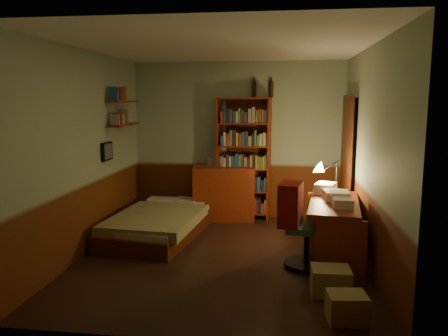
# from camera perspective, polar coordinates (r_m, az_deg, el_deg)

# --- Properties ---
(floor) EXTENTS (3.50, 4.00, 0.02)m
(floor) POSITION_cam_1_polar(r_m,az_deg,el_deg) (5.68, -0.33, -11.53)
(floor) COLOR black
(floor) RESTS_ON ground
(ceiling) EXTENTS (3.50, 4.00, 0.02)m
(ceiling) POSITION_cam_1_polar(r_m,az_deg,el_deg) (5.36, -0.36, 15.73)
(ceiling) COLOR silver
(ceiling) RESTS_ON wall_back
(wall_back) EXTENTS (3.50, 0.02, 2.60)m
(wall_back) POSITION_cam_1_polar(r_m,az_deg,el_deg) (7.35, 1.79, 3.64)
(wall_back) COLOR gray
(wall_back) RESTS_ON ground
(wall_left) EXTENTS (0.02, 4.00, 2.60)m
(wall_left) POSITION_cam_1_polar(r_m,az_deg,el_deg) (5.87, -17.65, 1.90)
(wall_left) COLOR gray
(wall_left) RESTS_ON ground
(wall_right) EXTENTS (0.02, 4.00, 2.60)m
(wall_right) POSITION_cam_1_polar(r_m,az_deg,el_deg) (5.42, 18.44, 1.32)
(wall_right) COLOR gray
(wall_right) RESTS_ON ground
(wall_front) EXTENTS (3.50, 0.02, 2.60)m
(wall_front) POSITION_cam_1_polar(r_m,az_deg,el_deg) (3.41, -4.95, -2.47)
(wall_front) COLOR gray
(wall_front) RESTS_ON ground
(doorway) EXTENTS (0.06, 0.90, 2.00)m
(doorway) POSITION_cam_1_polar(r_m,az_deg,el_deg) (6.72, 15.91, 0.23)
(doorway) COLOR black
(doorway) RESTS_ON ground
(door_trim) EXTENTS (0.02, 0.98, 2.08)m
(door_trim) POSITION_cam_1_polar(r_m,az_deg,el_deg) (6.71, 15.62, 0.24)
(door_trim) COLOR #431A0A
(door_trim) RESTS_ON ground
(bed) EXTENTS (1.35, 2.16, 0.60)m
(bed) POSITION_cam_1_polar(r_m,az_deg,el_deg) (6.52, -8.42, -6.05)
(bed) COLOR olive
(bed) RESTS_ON ground
(dresser) EXTENTS (1.06, 0.64, 0.89)m
(dresser) POSITION_cam_1_polar(r_m,az_deg,el_deg) (7.26, -0.08, -3.26)
(dresser) COLOR maroon
(dresser) RESTS_ON ground
(mini_stereo) EXTENTS (0.30, 0.25, 0.15)m
(mini_stereo) POSITION_cam_1_polar(r_m,az_deg,el_deg) (7.31, -0.88, 0.95)
(mini_stereo) COLOR #B2B2B7
(mini_stereo) RESTS_ON dresser
(bookshelf) EXTENTS (0.89, 0.37, 2.01)m
(bookshelf) POSITION_cam_1_polar(r_m,az_deg,el_deg) (7.21, 2.58, 1.19)
(bookshelf) COLOR maroon
(bookshelf) RESTS_ON ground
(bottle_left) EXTENTS (0.09, 0.09, 0.27)m
(bottle_left) POSITION_cam_1_polar(r_m,az_deg,el_deg) (7.25, 3.94, 10.25)
(bottle_left) COLOR black
(bottle_left) RESTS_ON bookshelf
(bottle_right) EXTENTS (0.08, 0.08, 0.26)m
(bottle_right) POSITION_cam_1_polar(r_m,az_deg,el_deg) (7.24, 6.18, 10.19)
(bottle_right) COLOR black
(bottle_right) RESTS_ON bookshelf
(desk) EXTENTS (0.74, 1.45, 0.74)m
(desk) POSITION_cam_1_polar(r_m,az_deg,el_deg) (5.60, 14.07, -7.99)
(desk) COLOR maroon
(desk) RESTS_ON ground
(paper_stack) EXTENTS (0.33, 0.39, 0.13)m
(paper_stack) POSITION_cam_1_polar(r_m,az_deg,el_deg) (5.98, 13.11, -2.55)
(paper_stack) COLOR silver
(paper_stack) RESTS_ON desk
(desk_lamp) EXTENTS (0.21, 0.21, 0.61)m
(desk_lamp) POSITION_cam_1_polar(r_m,az_deg,el_deg) (6.13, 14.51, -0.04)
(desk_lamp) COLOR black
(desk_lamp) RESTS_ON desk
(office_chair) EXTENTS (0.60, 0.55, 1.05)m
(office_chair) POSITION_cam_1_polar(r_m,az_deg,el_deg) (5.27, 10.80, -7.22)
(office_chair) COLOR #2E543F
(office_chair) RESTS_ON ground
(red_jacket) EXTENTS (0.39, 0.49, 0.51)m
(red_jacket) POSITION_cam_1_polar(r_m,az_deg,el_deg) (5.33, 8.09, 1.58)
(red_jacket) COLOR maroon
(red_jacket) RESTS_ON office_chair
(wall_shelf_lower) EXTENTS (0.20, 0.90, 0.03)m
(wall_shelf_lower) POSITION_cam_1_polar(r_m,az_deg,el_deg) (6.81, -12.92, 5.53)
(wall_shelf_lower) COLOR maroon
(wall_shelf_lower) RESTS_ON wall_left
(wall_shelf_upper) EXTENTS (0.20, 0.90, 0.03)m
(wall_shelf_upper) POSITION_cam_1_polar(r_m,az_deg,el_deg) (6.80, -13.03, 8.48)
(wall_shelf_upper) COLOR maroon
(wall_shelf_upper) RESTS_ON wall_left
(framed_picture) EXTENTS (0.04, 0.32, 0.26)m
(framed_picture) POSITION_cam_1_polar(r_m,az_deg,el_deg) (6.40, -15.04, 2.11)
(framed_picture) COLOR black
(framed_picture) RESTS_ON wall_left
(cardboard_box_a) EXTENTS (0.37, 0.31, 0.26)m
(cardboard_box_a) POSITION_cam_1_polar(r_m,az_deg,el_deg) (4.25, 15.74, -17.12)
(cardboard_box_a) COLOR olive
(cardboard_box_a) RESTS_ON ground
(cardboard_box_b) EXTENTS (0.40, 0.33, 0.28)m
(cardboard_box_b) POSITION_cam_1_polar(r_m,az_deg,el_deg) (4.74, 13.75, -14.13)
(cardboard_box_b) COLOR olive
(cardboard_box_b) RESTS_ON ground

